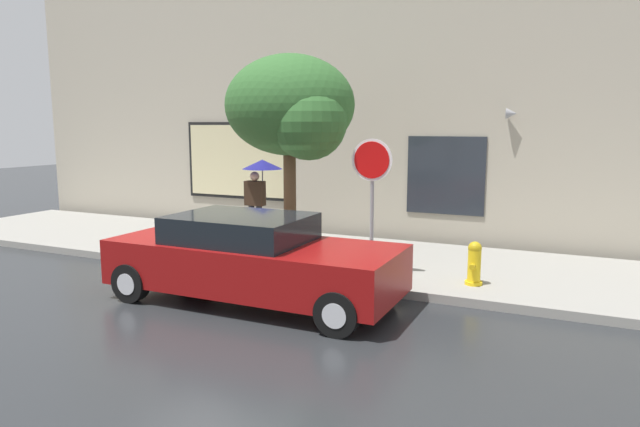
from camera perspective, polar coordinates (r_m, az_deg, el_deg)
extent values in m
plane|color=#282B2D|center=(9.92, -10.09, -7.93)|extent=(60.00, 60.00, 0.00)
cube|color=gray|center=(12.39, -2.15, -4.05)|extent=(20.00, 4.00, 0.15)
cube|color=#B2A893|center=(14.37, 2.39, 11.48)|extent=(20.00, 0.40, 7.00)
cube|color=black|center=(15.57, -8.21, 5.30)|extent=(3.24, 0.06, 2.08)
cube|color=beige|center=(15.54, -8.27, 5.30)|extent=(3.08, 0.03, 1.92)
cube|color=#262B33|center=(13.39, 12.56, 3.76)|extent=(1.80, 0.04, 1.80)
cone|color=#99999E|center=(12.99, 18.76, 9.53)|extent=(0.22, 0.24, 0.24)
cube|color=maroon|center=(9.22, -6.68, -5.11)|extent=(4.75, 1.84, 0.73)
cube|color=black|center=(9.22, -8.00, -1.45)|extent=(2.14, 1.62, 0.42)
cylinder|color=black|center=(9.29, 5.87, -6.95)|extent=(0.64, 0.22, 0.64)
cylinder|color=silver|center=(9.29, 5.87, -6.95)|extent=(0.35, 0.24, 0.35)
cylinder|color=black|center=(7.78, 1.75, -10.07)|extent=(0.64, 0.22, 0.64)
cylinder|color=silver|center=(7.78, 1.75, -10.07)|extent=(0.35, 0.24, 0.35)
cylinder|color=black|center=(10.98, -12.50, -4.64)|extent=(0.64, 0.22, 0.64)
cylinder|color=silver|center=(10.98, -12.50, -4.64)|extent=(0.35, 0.24, 0.35)
cylinder|color=black|center=(9.73, -18.57, -6.63)|extent=(0.64, 0.22, 0.64)
cylinder|color=silver|center=(9.73, -18.57, -6.63)|extent=(0.35, 0.24, 0.35)
cylinder|color=yellow|center=(10.02, 15.30, -5.17)|extent=(0.22, 0.22, 0.63)
sphere|color=gold|center=(9.95, 15.37, -3.40)|extent=(0.23, 0.23, 0.23)
cylinder|color=gold|center=(9.86, 15.15, -5.20)|extent=(0.09, 0.12, 0.09)
cylinder|color=gold|center=(10.17, 15.46, -4.79)|extent=(0.09, 0.12, 0.09)
cylinder|color=yellow|center=(10.09, 15.23, -6.75)|extent=(0.30, 0.30, 0.06)
cylinder|color=black|center=(13.63, -6.92, -0.85)|extent=(0.14, 0.14, 0.82)
cylinder|color=black|center=(13.52, -6.14, -0.91)|extent=(0.14, 0.14, 0.82)
cube|color=black|center=(13.47, -6.59, 2.05)|extent=(0.48, 0.22, 0.58)
sphere|color=tan|center=(13.43, -6.62, 3.75)|extent=(0.22, 0.22, 0.22)
cylinder|color=#4C4C51|center=(13.34, -5.82, 3.07)|extent=(0.02, 0.02, 0.90)
cone|color=navy|center=(13.30, -5.85, 4.97)|extent=(0.95, 0.95, 0.22)
cylinder|color=#4C3823|center=(11.06, -3.05, 1.03)|extent=(0.24, 0.24, 2.38)
ellipsoid|color=#33662D|center=(10.97, -3.14, 10.87)|extent=(2.55, 2.17, 1.92)
sphere|color=#33662D|center=(10.42, -1.12, 9.23)|extent=(1.41, 1.41, 1.41)
cylinder|color=gray|center=(10.28, 5.27, 0.58)|extent=(0.07, 0.07, 2.44)
cylinder|color=white|center=(10.16, 5.26, 5.41)|extent=(0.76, 0.02, 0.76)
cylinder|color=red|center=(10.14, 5.23, 5.40)|extent=(0.66, 0.02, 0.66)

